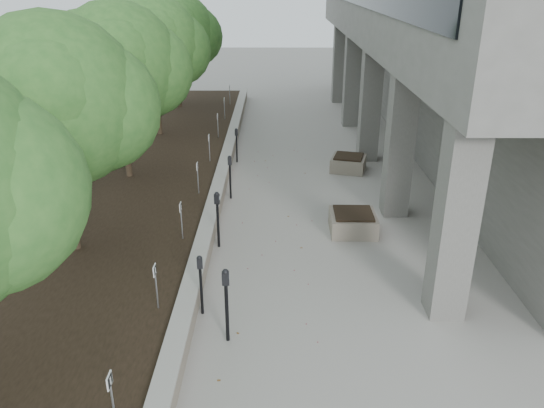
{
  "coord_description": "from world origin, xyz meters",
  "views": [
    {
      "loc": [
        -0.07,
        -8.28,
        6.39
      ],
      "look_at": [
        -0.14,
        4.48,
        0.92
      ],
      "focal_mm": 35.21,
      "sensor_mm": 36.0,
      "label": 1
    }
  ],
  "objects_px": {
    "parking_meter_2": "(201,285)",
    "parking_meter_4": "(230,177)",
    "crabapple_tree_5": "(176,50)",
    "planter_back": "(348,163)",
    "parking_meter_3": "(218,220)",
    "planter_front": "(353,222)",
    "crabapple_tree_3": "(120,92)",
    "parking_meter_1": "(227,306)",
    "crabapple_tree_4": "(154,66)",
    "crabapple_tree_2": "(59,138)",
    "parking_meter_5": "(237,145)"
  },
  "relations": [
    {
      "from": "parking_meter_3",
      "to": "planter_front",
      "type": "relative_size",
      "value": 1.24
    },
    {
      "from": "parking_meter_4",
      "to": "planter_back",
      "type": "bearing_deg",
      "value": 23.86
    },
    {
      "from": "crabapple_tree_3",
      "to": "crabapple_tree_5",
      "type": "bearing_deg",
      "value": 90.0
    },
    {
      "from": "parking_meter_1",
      "to": "parking_meter_2",
      "type": "bearing_deg",
      "value": 121.93
    },
    {
      "from": "crabapple_tree_2",
      "to": "parking_meter_4",
      "type": "height_order",
      "value": "crabapple_tree_2"
    },
    {
      "from": "crabapple_tree_3",
      "to": "parking_meter_2",
      "type": "relative_size",
      "value": 4.04
    },
    {
      "from": "crabapple_tree_2",
      "to": "parking_meter_5",
      "type": "distance_m",
      "value": 8.62
    },
    {
      "from": "parking_meter_4",
      "to": "planter_front",
      "type": "distance_m",
      "value": 4.21
    },
    {
      "from": "crabapple_tree_3",
      "to": "crabapple_tree_4",
      "type": "distance_m",
      "value": 5.0
    },
    {
      "from": "parking_meter_1",
      "to": "planter_back",
      "type": "height_order",
      "value": "parking_meter_1"
    },
    {
      "from": "planter_front",
      "to": "parking_meter_2",
      "type": "bearing_deg",
      "value": -133.09
    },
    {
      "from": "parking_meter_3",
      "to": "planter_front",
      "type": "xyz_separation_m",
      "value": [
        3.54,
        0.9,
        -0.47
      ]
    },
    {
      "from": "crabapple_tree_3",
      "to": "parking_meter_1",
      "type": "bearing_deg",
      "value": -64.27
    },
    {
      "from": "parking_meter_3",
      "to": "parking_meter_4",
      "type": "xyz_separation_m",
      "value": [
        0.06,
        3.23,
        -0.06
      ]
    },
    {
      "from": "parking_meter_1",
      "to": "parking_meter_4",
      "type": "height_order",
      "value": "parking_meter_1"
    },
    {
      "from": "crabapple_tree_4",
      "to": "planter_back",
      "type": "distance_m",
      "value": 8.54
    },
    {
      "from": "crabapple_tree_3",
      "to": "parking_meter_4",
      "type": "xyz_separation_m",
      "value": [
        3.36,
        -0.94,
        -2.42
      ]
    },
    {
      "from": "crabapple_tree_5",
      "to": "parking_meter_3",
      "type": "relative_size",
      "value": 3.59
    },
    {
      "from": "crabapple_tree_5",
      "to": "planter_back",
      "type": "relative_size",
      "value": 4.7
    },
    {
      "from": "crabapple_tree_2",
      "to": "crabapple_tree_3",
      "type": "relative_size",
      "value": 1.0
    },
    {
      "from": "crabapple_tree_2",
      "to": "parking_meter_4",
      "type": "distance_m",
      "value": 5.8
    },
    {
      "from": "crabapple_tree_4",
      "to": "parking_meter_4",
      "type": "bearing_deg",
      "value": -60.52
    },
    {
      "from": "crabapple_tree_5",
      "to": "planter_front",
      "type": "xyz_separation_m",
      "value": [
        6.84,
        -13.26,
        -2.84
      ]
    },
    {
      "from": "planter_front",
      "to": "crabapple_tree_2",
      "type": "bearing_deg",
      "value": -165.75
    },
    {
      "from": "crabapple_tree_2",
      "to": "parking_meter_2",
      "type": "height_order",
      "value": "crabapple_tree_2"
    },
    {
      "from": "parking_meter_2",
      "to": "parking_meter_4",
      "type": "xyz_separation_m",
      "value": [
        0.11,
        6.16,
        0.02
      ]
    },
    {
      "from": "crabapple_tree_3",
      "to": "parking_meter_2",
      "type": "bearing_deg",
      "value": -65.41
    },
    {
      "from": "planter_front",
      "to": "parking_meter_3",
      "type": "bearing_deg",
      "value": -165.7
    },
    {
      "from": "crabapple_tree_3",
      "to": "parking_meter_1",
      "type": "relative_size",
      "value": 3.5
    },
    {
      "from": "crabapple_tree_4",
      "to": "crabapple_tree_2",
      "type": "bearing_deg",
      "value": -90.0
    },
    {
      "from": "planter_back",
      "to": "parking_meter_5",
      "type": "bearing_deg",
      "value": 168.01
    },
    {
      "from": "parking_meter_5",
      "to": "crabapple_tree_2",
      "type": "bearing_deg",
      "value": -113.0
    },
    {
      "from": "crabapple_tree_4",
      "to": "parking_meter_1",
      "type": "xyz_separation_m",
      "value": [
        3.84,
        -12.97,
        -2.34
      ]
    },
    {
      "from": "crabapple_tree_4",
      "to": "planter_back",
      "type": "xyz_separation_m",
      "value": [
        7.34,
        -3.29,
        -2.85
      ]
    },
    {
      "from": "parking_meter_2",
      "to": "parking_meter_5",
      "type": "relative_size",
      "value": 1.04
    },
    {
      "from": "crabapple_tree_5",
      "to": "parking_meter_3",
      "type": "height_order",
      "value": "crabapple_tree_5"
    },
    {
      "from": "parking_meter_1",
      "to": "crabapple_tree_5",
      "type": "bearing_deg",
      "value": 99.81
    },
    {
      "from": "crabapple_tree_2",
      "to": "parking_meter_2",
      "type": "relative_size",
      "value": 4.04
    },
    {
      "from": "crabapple_tree_4",
      "to": "parking_meter_5",
      "type": "distance_m",
      "value": 4.81
    },
    {
      "from": "parking_meter_4",
      "to": "planter_back",
      "type": "height_order",
      "value": "parking_meter_4"
    },
    {
      "from": "planter_front",
      "to": "planter_back",
      "type": "bearing_deg",
      "value": 84.21
    },
    {
      "from": "crabapple_tree_3",
      "to": "crabapple_tree_4",
      "type": "height_order",
      "value": "same"
    },
    {
      "from": "crabapple_tree_2",
      "to": "parking_meter_3",
      "type": "xyz_separation_m",
      "value": [
        3.3,
        0.83,
        -2.36
      ]
    },
    {
      "from": "crabapple_tree_5",
      "to": "parking_meter_5",
      "type": "bearing_deg",
      "value": -65.92
    },
    {
      "from": "parking_meter_5",
      "to": "parking_meter_2",
      "type": "bearing_deg",
      "value": -89.71
    },
    {
      "from": "parking_meter_2",
      "to": "parking_meter_4",
      "type": "distance_m",
      "value": 6.16
    },
    {
      "from": "crabapple_tree_3",
      "to": "planter_back",
      "type": "relative_size",
      "value": 4.7
    },
    {
      "from": "crabapple_tree_2",
      "to": "crabapple_tree_4",
      "type": "xyz_separation_m",
      "value": [
        0.0,
        10.0,
        0.0
      ]
    },
    {
      "from": "parking_meter_4",
      "to": "parking_meter_5",
      "type": "distance_m",
      "value": 3.5
    },
    {
      "from": "planter_front",
      "to": "crabapple_tree_4",
      "type": "bearing_deg",
      "value": 129.62
    }
  ]
}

